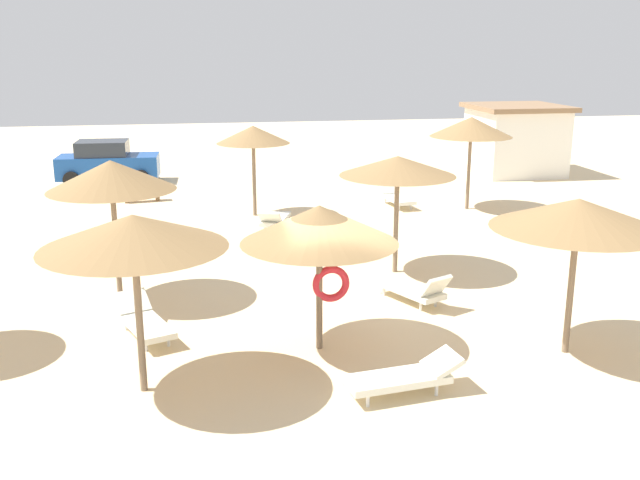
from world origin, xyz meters
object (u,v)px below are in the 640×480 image
at_px(parasol_7, 111,176).
at_px(lounger_4, 405,376).
at_px(lounger_2, 414,289).
at_px(bench_0, 142,192).
at_px(lounger_3, 275,219).
at_px(beach_cabana, 515,139).
at_px(lounger_0, 396,197).
at_px(parasol_6, 578,214).
at_px(parasol_2, 398,166).
at_px(parasol_4, 319,225).
at_px(parked_car, 107,163).
at_px(parasol_5, 133,232).
at_px(parasol_3, 253,135).
at_px(lounger_5, 144,321).
at_px(parasol_0, 471,127).

height_order(parasol_7, lounger_4, parasol_7).
distance_m(lounger_2, bench_0, 13.57).
bearing_deg(lounger_4, parasol_7, 132.34).
height_order(lounger_3, beach_cabana, beach_cabana).
relative_size(lounger_2, lounger_3, 0.97).
distance_m(lounger_0, lounger_4, 14.18).
bearing_deg(lounger_4, parasol_6, 17.69).
xyz_separation_m(parasol_2, parasol_6, (1.79, -5.27, -0.04)).
relative_size(parasol_6, beach_cabana, 0.78).
distance_m(parasol_4, lounger_0, 12.74).
relative_size(parasol_2, parasol_6, 0.95).
bearing_deg(parked_car, lounger_4, -71.47).
xyz_separation_m(parasol_5, parked_car, (-2.50, 19.15, -1.88)).
bearing_deg(parasol_5, parasol_2, 43.23).
relative_size(lounger_0, beach_cabana, 0.49).
bearing_deg(parasol_3, parasol_7, -115.81).
xyz_separation_m(parasol_4, lounger_0, (4.79, 11.62, -2.05)).
height_order(parasol_3, lounger_4, parasol_3).
distance_m(parasol_3, lounger_5, 10.60).
bearing_deg(parked_car, parasol_5, -82.55).
xyz_separation_m(parasol_0, lounger_3, (-6.87, -1.62, -2.50)).
height_order(bench_0, parked_car, parked_car).
bearing_deg(parasol_3, parasol_2, -66.64).
relative_size(parasol_2, parked_car, 0.72).
bearing_deg(parasol_3, parked_car, 128.07).
distance_m(parasol_7, lounger_5, 3.41).
bearing_deg(parasol_7, parasol_4, -40.98).
xyz_separation_m(parasol_4, parked_car, (-5.66, 17.96, -1.55)).
height_order(parasol_2, parasol_5, parasol_5).
xyz_separation_m(parasol_4, bench_0, (-4.08, 13.94, -2.03)).
xyz_separation_m(lounger_3, bench_0, (-4.29, 4.80, 0.03)).
bearing_deg(bench_0, lounger_4, -72.20).
relative_size(parasol_5, lounger_0, 1.55).
distance_m(lounger_2, lounger_3, 7.44).
bearing_deg(lounger_3, parasol_0, 13.27).
bearing_deg(parasol_4, lounger_4, -62.85).
distance_m(lounger_2, parked_car, 17.87).
relative_size(parasol_0, lounger_3, 1.59).
bearing_deg(parked_car, parasol_7, -83.24).
bearing_deg(lounger_5, parasol_0, 42.81).
bearing_deg(bench_0, parasol_3, -36.97).
distance_m(parasol_2, parasol_3, 7.35).
height_order(parasol_0, lounger_2, parasol_0).
bearing_deg(lounger_0, parasol_7, -136.75).
height_order(lounger_2, bench_0, lounger_2).
relative_size(parasol_5, parasol_7, 0.95).
distance_m(lounger_0, parked_car, 12.23).
distance_m(parasol_0, beach_cabana, 7.98).
bearing_deg(parked_car, bench_0, -68.60).
distance_m(parasol_5, lounger_2, 6.90).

